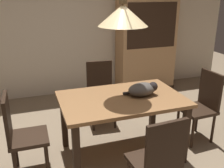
% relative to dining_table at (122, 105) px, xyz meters
% --- Properties ---
extents(back_wall, '(6.40, 0.10, 2.90)m').
position_rel_dining_table_xyz_m(back_wall, '(-0.08, 2.30, 0.80)').
color(back_wall, beige).
rests_on(back_wall, ground).
extents(dining_table, '(1.40, 0.90, 0.75)m').
position_rel_dining_table_xyz_m(dining_table, '(0.00, 0.00, 0.00)').
color(dining_table, olive).
rests_on(dining_table, ground).
extents(chair_left_side, '(0.41, 0.41, 0.93)m').
position_rel_dining_table_xyz_m(chair_left_side, '(-1.13, 0.00, -0.14)').
color(chair_left_side, black).
rests_on(chair_left_side, ground).
extents(chair_right_side, '(0.42, 0.42, 0.93)m').
position_rel_dining_table_xyz_m(chair_right_side, '(1.13, 0.00, -0.14)').
color(chair_right_side, black).
rests_on(chair_right_side, ground).
extents(chair_near_front, '(0.43, 0.43, 0.93)m').
position_rel_dining_table_xyz_m(chair_near_front, '(0.01, -0.88, -0.14)').
color(chair_near_front, black).
rests_on(chair_near_front, ground).
extents(chair_far_back, '(0.44, 0.44, 0.93)m').
position_rel_dining_table_xyz_m(chair_far_back, '(0.01, 0.88, -0.14)').
color(chair_far_back, black).
rests_on(chair_far_back, ground).
extents(cat_sleeping, '(0.39, 0.25, 0.16)m').
position_rel_dining_table_xyz_m(cat_sleeping, '(0.25, -0.02, 0.18)').
color(cat_sleeping, '#4C4742').
rests_on(cat_sleeping, dining_table).
extents(pendant_lamp, '(0.52, 0.52, 1.30)m').
position_rel_dining_table_xyz_m(pendant_lamp, '(0.00, 0.00, 1.01)').
color(pendant_lamp, beige).
extents(hutch_bookcase, '(1.12, 0.45, 1.85)m').
position_rel_dining_table_xyz_m(hutch_bookcase, '(1.25, 1.96, 0.24)').
color(hutch_bookcase, tan).
rests_on(hutch_bookcase, ground).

